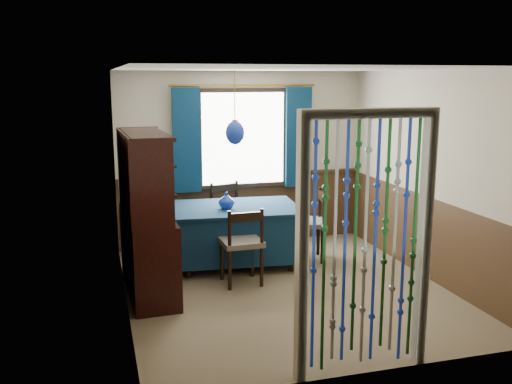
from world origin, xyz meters
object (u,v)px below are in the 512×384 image
object	(u,v)px
dining_table	(236,231)
pendant_lamp	(235,132)
chair_near	(242,243)
vase_sideboard	(148,199)
sideboard	(147,240)
chair_right	(309,223)
chair_far	(229,215)
chair_left	(162,232)
bowl_shelf	(154,188)
vase_table	(226,201)

from	to	relation	value
dining_table	pendant_lamp	distance (m)	1.28
dining_table	chair_near	distance (m)	0.74
vase_sideboard	sideboard	bearing A→B (deg)	-99.05
chair_right	sideboard	bearing A→B (deg)	120.56
dining_table	chair_right	size ratio (longest dim) A/B	1.81
sideboard	chair_far	bearing A→B (deg)	44.86
dining_table	pendant_lamp	xyz separation A→B (m)	(0.00, -0.00, 1.28)
chair_right	sideboard	world-z (taller)	sideboard
chair_left	chair_right	bearing A→B (deg)	89.00
chair_far	chair_left	size ratio (longest dim) A/B	1.04
sideboard	chair_left	bearing A→B (deg)	69.50
bowl_shelf	vase_sideboard	size ratio (longest dim) A/B	1.05
vase_table	bowl_shelf	size ratio (longest dim) A/B	0.89
sideboard	bowl_shelf	world-z (taller)	sideboard
chair_near	vase_table	bearing A→B (deg)	91.34
vase_sideboard	chair_far	bearing A→B (deg)	39.84
sideboard	vase_table	size ratio (longest dim) A/B	9.45
chair_near	bowl_shelf	bearing A→B (deg)	-165.06
chair_far	bowl_shelf	world-z (taller)	bowl_shelf
chair_far	bowl_shelf	distance (m)	2.22
chair_left	pendant_lamp	distance (m)	1.56
vase_table	chair_right	bearing A→B (deg)	0.59
chair_left	pendant_lamp	xyz separation A→B (m)	(0.94, -0.07, 1.25)
pendant_lamp	vase_table	world-z (taller)	pendant_lamp
dining_table	chair_right	world-z (taller)	chair_right
chair_far	vase_sideboard	distance (m)	1.65
sideboard	vase_sideboard	world-z (taller)	sideboard
sideboard	vase_table	world-z (taller)	sideboard
chair_near	vase_sideboard	size ratio (longest dim) A/B	4.55
chair_left	bowl_shelf	xyz separation A→B (m)	(-0.20, -1.11, 0.79)
chair_far	vase_sideboard	size ratio (longest dim) A/B	4.61
dining_table	bowl_shelf	bearing A→B (deg)	-132.31
dining_table	vase_sideboard	xyz separation A→B (m)	(-1.14, -0.35, 0.57)
chair_left	vase_table	world-z (taller)	vase_table
chair_near	chair_far	distance (m)	1.40
dining_table	chair_far	world-z (taller)	chair_far
chair_near	pendant_lamp	distance (m)	1.44
chair_left	chair_far	bearing A→B (deg)	123.25
sideboard	pendant_lamp	distance (m)	1.78
chair_right	bowl_shelf	distance (m)	2.47
dining_table	vase_table	world-z (taller)	vase_table
vase_sideboard	chair_near	bearing A→B (deg)	-20.49
chair_far	vase_sideboard	bearing A→B (deg)	28.29
chair_right	sideboard	xyz separation A→B (m)	(-2.19, -0.66, 0.13)
sideboard	vase_sideboard	bearing A→B (deg)	78.25
chair_right	vase_table	bearing A→B (deg)	104.46
chair_right	chair_left	bearing A→B (deg)	99.76
chair_right	bowl_shelf	xyz separation A→B (m)	(-2.13, -0.97, 0.78)
chair_far	vase_sideboard	xyz separation A→B (m)	(-1.20, -1.00, 0.51)
chair_far	chair_right	distance (m)	1.18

